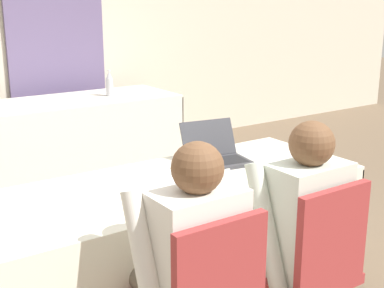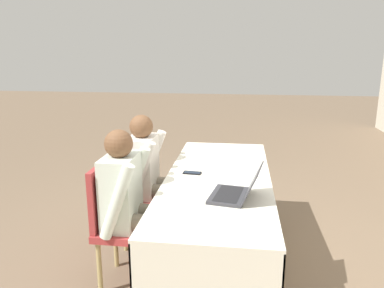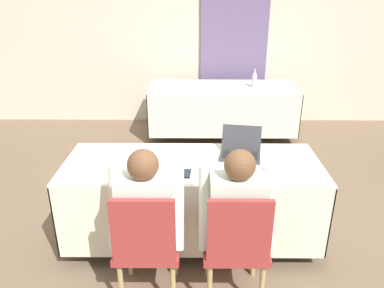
# 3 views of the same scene
# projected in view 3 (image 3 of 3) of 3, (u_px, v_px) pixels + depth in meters

# --- Properties ---
(ground_plane) EXTENTS (24.00, 24.00, 0.00)m
(ground_plane) POSITION_uv_depth(u_px,v_px,m) (192.00, 238.00, 3.35)
(ground_plane) COLOR brown
(wall_back) EXTENTS (12.00, 0.06, 2.70)m
(wall_back) POSITION_uv_depth(u_px,v_px,m) (194.00, 37.00, 5.76)
(wall_back) COLOR beige
(wall_back) RESTS_ON ground_plane
(curtain_panel) EXTENTS (1.02, 0.04, 2.65)m
(curtain_panel) POSITION_uv_depth(u_px,v_px,m) (234.00, 39.00, 5.71)
(curtain_panel) COLOR slate
(curtain_panel) RESTS_ON ground_plane
(conference_table_near) EXTENTS (2.10, 0.79, 0.76)m
(conference_table_near) POSITION_uv_depth(u_px,v_px,m) (192.00, 182.00, 3.12)
(conference_table_near) COLOR silver
(conference_table_near) RESTS_ON ground_plane
(conference_table_far) EXTENTS (2.10, 0.79, 0.76)m
(conference_table_far) POSITION_uv_depth(u_px,v_px,m) (222.00, 98.00, 5.39)
(conference_table_far) COLOR silver
(conference_table_far) RESTS_ON ground_plane
(laptop) EXTENTS (0.38, 0.37, 0.22)m
(laptop) POSITION_uv_depth(u_px,v_px,m) (240.00, 151.00, 3.16)
(laptop) COLOR #333338
(laptop) RESTS_ON conference_table_near
(cell_phone) EXTENTS (0.08, 0.15, 0.01)m
(cell_phone) POSITION_uv_depth(u_px,v_px,m) (186.00, 174.00, 2.86)
(cell_phone) COLOR black
(cell_phone) RESTS_ON conference_table_near
(paper_beside_laptop) EXTENTS (0.26, 0.33, 0.00)m
(paper_beside_laptop) POSITION_uv_depth(u_px,v_px,m) (277.00, 174.00, 2.87)
(paper_beside_laptop) COLOR white
(paper_beside_laptop) RESTS_ON conference_table_near
(paper_centre_table) EXTENTS (0.30, 0.35, 0.00)m
(paper_centre_table) POSITION_uv_depth(u_px,v_px,m) (189.00, 159.00, 3.10)
(paper_centre_table) COLOR white
(paper_centre_table) RESTS_ON conference_table_near
(paper_left_edge) EXTENTS (0.30, 0.35, 0.00)m
(paper_left_edge) POSITION_uv_depth(u_px,v_px,m) (223.00, 160.00, 3.09)
(paper_left_edge) COLOR white
(paper_left_edge) RESTS_ON conference_table_near
(water_bottle) EXTENTS (0.07, 0.07, 0.25)m
(water_bottle) POSITION_uv_depth(u_px,v_px,m) (254.00, 79.00, 5.25)
(water_bottle) COLOR #B7B7C1
(water_bottle) RESTS_ON conference_table_far
(chair_near_left) EXTENTS (0.44, 0.44, 0.91)m
(chair_near_left) POSITION_uv_depth(u_px,v_px,m) (147.00, 242.00, 2.51)
(chair_near_left) COLOR tan
(chair_near_left) RESTS_ON ground_plane
(chair_near_right) EXTENTS (0.44, 0.44, 0.91)m
(chair_near_right) POSITION_uv_depth(u_px,v_px,m) (236.00, 242.00, 2.50)
(chair_near_right) COLOR tan
(chair_near_right) RESTS_ON ground_plane
(person_checkered_shirt) EXTENTS (0.50, 0.52, 1.17)m
(person_checkered_shirt) POSITION_uv_depth(u_px,v_px,m) (147.00, 213.00, 2.54)
(person_checkered_shirt) COLOR #665B4C
(person_checkered_shirt) RESTS_ON ground_plane
(person_white_shirt) EXTENTS (0.50, 0.52, 1.17)m
(person_white_shirt) POSITION_uv_depth(u_px,v_px,m) (236.00, 214.00, 2.53)
(person_white_shirt) COLOR #665B4C
(person_white_shirt) RESTS_ON ground_plane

